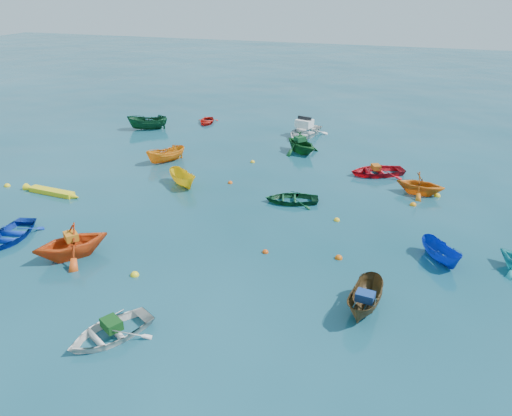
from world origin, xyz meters
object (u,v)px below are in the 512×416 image
(dinghy_white_near, at_px, (111,337))
(kayak_yellow, at_px, (52,194))
(motorboat_white, at_px, (304,136))
(dinghy_blue_sw, at_px, (12,238))

(dinghy_white_near, distance_m, kayak_yellow, 14.33)
(motorboat_white, bearing_deg, kayak_yellow, -110.99)
(dinghy_blue_sw, bearing_deg, dinghy_white_near, -42.38)
(dinghy_white_near, xyz_separation_m, motorboat_white, (0.84, 25.89, 0.00))
(dinghy_blue_sw, distance_m, motorboat_white, 23.09)
(dinghy_blue_sw, bearing_deg, kayak_yellow, 95.88)
(kayak_yellow, bearing_deg, motorboat_white, -30.78)
(motorboat_white, bearing_deg, dinghy_blue_sw, -100.11)
(kayak_yellow, distance_m, motorboat_white, 19.52)
(dinghy_white_near, bearing_deg, kayak_yellow, 166.03)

